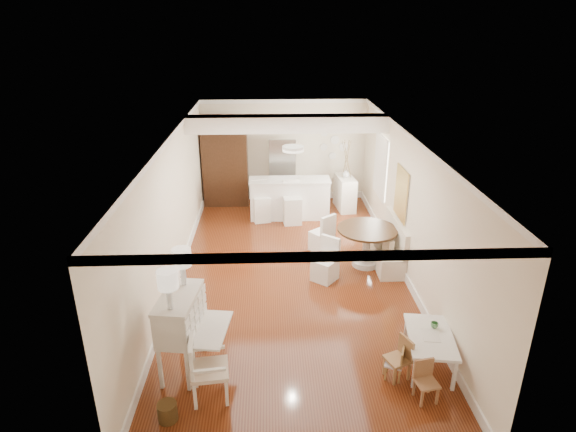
{
  "coord_description": "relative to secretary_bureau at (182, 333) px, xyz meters",
  "views": [
    {
      "loc": [
        -0.4,
        -8.45,
        4.8
      ],
      "look_at": [
        -0.05,
        0.3,
        1.18
      ],
      "focal_mm": 30.0,
      "sensor_mm": 36.0,
      "label": 1
    }
  ],
  "objects": [
    {
      "name": "slip_chair_near",
      "position": [
        2.35,
        2.51,
        -0.19
      ],
      "size": [
        0.59,
        0.59,
        0.87
      ],
      "primitive_type": "cube",
      "rotation": [
        0.0,
        0.0,
        -0.68
      ],
      "color": "white",
      "rests_on": "ground"
    },
    {
      "name": "secretary_bureau",
      "position": [
        0.0,
        0.0,
        0.0
      ],
      "size": [
        1.09,
        1.11,
        1.24
      ],
      "primitive_type": "cube",
      "rotation": [
        0.0,
        0.0,
        -0.13
      ],
      "color": "silver",
      "rests_on": "ground"
    },
    {
      "name": "gustavian_armchair",
      "position": [
        0.46,
        -0.59,
        -0.16
      ],
      "size": [
        0.59,
        0.59,
        0.93
      ],
      "primitive_type": "cube",
      "rotation": [
        0.0,
        0.0,
        1.69
      ],
      "color": "white",
      "rests_on": "ground"
    },
    {
      "name": "wicker_basket",
      "position": [
        -0.06,
        -0.99,
        -0.49
      ],
      "size": [
        0.29,
        0.29,
        0.26
      ],
      "primitive_type": "cylinder",
      "rotation": [
        0.0,
        0.0,
        -0.15
      ],
      "color": "#4D3518",
      "rests_on": "ground"
    },
    {
      "name": "pencil_cup",
      "position": [
        3.71,
        0.09,
        -0.04
      ],
      "size": [
        0.14,
        0.14,
        0.09
      ],
      "primitive_type": "imported",
      "rotation": [
        0.0,
        0.0,
        -0.34
      ],
      "color": "#5C9E63",
      "rests_on": "kids_table"
    },
    {
      "name": "kids_chair_a",
      "position": [
        3.07,
        -0.32,
        -0.3
      ],
      "size": [
        0.41,
        0.41,
        0.65
      ],
      "primitive_type": "cube",
      "rotation": [
        0.0,
        0.0,
        -1.17
      ],
      "color": "#A4784A",
      "rests_on": "ground"
    },
    {
      "name": "bar_stool_left",
      "position": [
        1.07,
        5.55,
        -0.1
      ],
      "size": [
        0.5,
        0.5,
        1.03
      ],
      "primitive_type": "cube",
      "rotation": [
        0.0,
        0.0,
        0.23
      ],
      "color": "white",
      "rests_on": "ground"
    },
    {
      "name": "bar_stool_right",
      "position": [
        1.84,
        5.37,
        -0.07
      ],
      "size": [
        0.48,
        0.48,
        1.09
      ],
      "primitive_type": "cube",
      "rotation": [
        0.0,
        0.0,
        0.1
      ],
      "color": "white",
      "rests_on": "ground"
    },
    {
      "name": "sideboard",
      "position": [
        3.31,
        6.32,
        -0.18
      ],
      "size": [
        0.51,
        0.97,
        0.89
      ],
      "primitive_type": "cube",
      "rotation": [
        0.0,
        0.0,
        0.1
      ],
      "color": "silver",
      "rests_on": "ground"
    },
    {
      "name": "breakfast_counter",
      "position": [
        1.8,
        5.76,
        -0.11
      ],
      "size": [
        2.05,
        0.65,
        1.03
      ],
      "primitive_type": "cube",
      "color": "white",
      "rests_on": "ground"
    },
    {
      "name": "pantry_cabinet",
      "position": [
        0.1,
        6.84,
        0.53
      ],
      "size": [
        1.2,
        0.6,
        2.3
      ],
      "primitive_type": "cube",
      "color": "#381E11",
      "rests_on": "ground"
    },
    {
      "name": "banquette",
      "position": [
        3.69,
        3.16,
        -0.13
      ],
      "size": [
        0.52,
        1.6,
        0.98
      ],
      "primitive_type": "cube",
      "color": "silver",
      "rests_on": "ground"
    },
    {
      "name": "fridge",
      "position": [
        2.0,
        6.81,
        0.28
      ],
      "size": [
        0.75,
        0.65,
        1.8
      ],
      "primitive_type": "imported",
      "color": "silver",
      "rests_on": "ground"
    },
    {
      "name": "branch_vase",
      "position": [
        3.31,
        6.33,
        0.37
      ],
      "size": [
        0.24,
        0.24,
        0.2
      ],
      "primitive_type": "imported",
      "rotation": [
        0.0,
        0.0,
        0.24
      ],
      "color": "silver",
      "rests_on": "sideboard"
    },
    {
      "name": "kids_chair_b",
      "position": [
        3.03,
        -0.32,
        -0.37
      ],
      "size": [
        0.32,
        0.32,
        0.51
      ],
      "primitive_type": "cube",
      "rotation": [
        0.0,
        0.0,
        -1.94
      ],
      "color": "#AC854E",
      "rests_on": "ground"
    },
    {
      "name": "dining_table",
      "position": [
        3.27,
        3.08,
        -0.2
      ],
      "size": [
        1.55,
        1.55,
        0.83
      ],
      "primitive_type": "cylinder",
      "rotation": [
        0.0,
        0.0,
        0.32
      ],
      "color": "#452A16",
      "rests_on": "ground"
    },
    {
      "name": "room",
      "position": [
        1.74,
        2.99,
        1.36
      ],
      "size": [
        9.0,
        9.04,
        2.82
      ],
      "color": "maroon",
      "rests_on": "ground"
    },
    {
      "name": "slip_chair_far",
      "position": [
        2.43,
        3.81,
        -0.18
      ],
      "size": [
        0.6,
        0.6,
        0.88
      ],
      "primitive_type": "cube",
      "rotation": [
        0.0,
        0.0,
        -2.47
      ],
      "color": "white",
      "rests_on": "ground"
    },
    {
      "name": "kids_table",
      "position": [
        3.6,
        -0.09,
        -0.35
      ],
      "size": [
        0.8,
        1.16,
        0.54
      ],
      "primitive_type": "cube",
      "rotation": [
        0.0,
        0.0,
        -0.14
      ],
      "color": "silver",
      "rests_on": "ground"
    },
    {
      "name": "kids_chair_c",
      "position": [
        3.36,
        -0.77,
        -0.33
      ],
      "size": [
        0.33,
        0.33,
        0.59
      ],
      "primitive_type": "cube",
      "rotation": [
        0.0,
        0.0,
        0.19
      ],
      "color": "#996945",
      "rests_on": "ground"
    }
  ]
}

